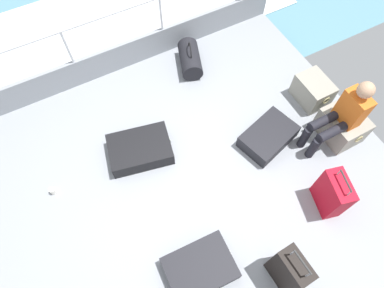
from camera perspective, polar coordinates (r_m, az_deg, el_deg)
name	(u,v)px	position (r m, az deg, el deg)	size (l,w,h in m)	color
ground_plane	(189,179)	(4.39, -0.45, -6.06)	(4.40, 5.20, 0.06)	gray
gunwale_port	(122,56)	(5.34, -11.79, 14.50)	(0.06, 5.20, 0.45)	gray
railing_port	(115,27)	(4.96, -13.01, 18.86)	(0.04, 4.20, 1.02)	silver
sea_wake	(98,26)	(6.76, -15.69, 18.74)	(12.00, 12.00, 0.01)	#598C9E
cargo_crate_0	(313,91)	(5.15, 19.86, 8.57)	(0.54, 0.38, 0.38)	gray
cargo_crate_1	(342,125)	(4.93, 24.14, 2.89)	(0.60, 0.47, 0.40)	gray
passenger_seated	(342,115)	(4.53, 24.21, 4.49)	(0.34, 0.66, 1.10)	orange
suitcase_0	(200,268)	(3.96, 1.35, -20.41)	(0.58, 0.77, 0.21)	black
suitcase_1	(140,149)	(4.47, -8.82, -0.91)	(0.72, 0.90, 0.23)	black
suitcase_2	(332,194)	(4.30, 22.79, -7.83)	(0.46, 0.31, 0.71)	#B70C1E
suitcase_3	(268,136)	(4.64, 12.84, 1.26)	(0.67, 0.84, 0.21)	black
suitcase_4	(288,271)	(3.83, 16.10, -20.00)	(0.38, 0.22, 0.88)	black
duffel_bag	(190,59)	(5.28, -0.33, 14.29)	(0.68, 0.50, 0.45)	black
paper_cup	(53,191)	(4.60, -22.63, -7.34)	(0.08, 0.08, 0.10)	white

